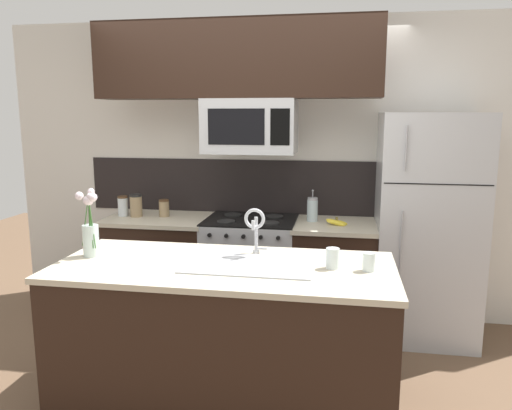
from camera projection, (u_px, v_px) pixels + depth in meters
name	position (u px, v px, depth m)	size (l,w,h in m)	color
ground_plane	(228.00, 374.00, 3.48)	(10.00, 10.00, 0.00)	brown
rear_partition	(292.00, 170.00, 4.44)	(5.20, 0.10, 2.60)	silver
splash_band	(257.00, 187.00, 4.46)	(3.13, 0.01, 0.48)	black
back_counter_left	(161.00, 267.00, 4.41)	(0.89, 0.65, 0.91)	black
back_counter_right	(334.00, 277.00, 4.16)	(0.68, 0.65, 0.91)	black
stove_range	(251.00, 271.00, 4.27)	(0.76, 0.64, 0.93)	#B7BABF
microwave	(250.00, 126.00, 4.03)	(0.74, 0.40, 0.43)	#B7BABF
upper_cabinet_band	(236.00, 60.00, 3.93)	(2.27, 0.34, 0.60)	black
refrigerator	(426.00, 227.00, 3.97)	(0.78, 0.74, 1.80)	#B7BABF
storage_jar_tall	(123.00, 206.00, 4.37)	(0.09, 0.09, 0.18)	silver
storage_jar_medium	(136.00, 205.00, 4.33)	(0.11, 0.11, 0.20)	#997F5B
storage_jar_short	(164.00, 208.00, 4.34)	(0.09, 0.09, 0.15)	#997F5B
banana_bunch	(337.00, 222.00, 4.01)	(0.19, 0.12, 0.08)	yellow
french_press	(312.00, 209.00, 4.15)	(0.09, 0.09, 0.27)	silver
island_counter	(225.00, 335.00, 3.05)	(2.02, 0.88, 0.91)	black
kitchen_sink	(249.00, 277.00, 2.96)	(0.76, 0.44, 0.16)	#ADAFB5
sink_faucet	(255.00, 225.00, 3.12)	(0.14, 0.14, 0.31)	#B7BABF
drinking_glass	(333.00, 258.00, 2.88)	(0.08, 0.08, 0.12)	silver
spare_glass	(369.00, 262.00, 2.83)	(0.07, 0.07, 0.11)	silver
flower_vase	(90.00, 232.00, 3.11)	(0.17, 0.15, 0.42)	silver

